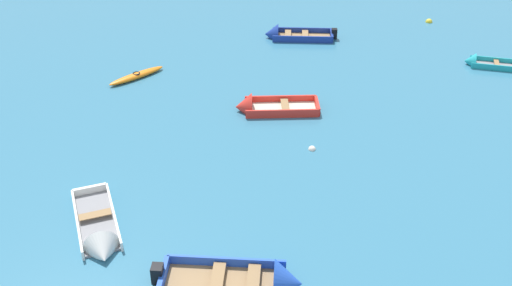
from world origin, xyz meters
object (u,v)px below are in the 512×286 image
(rowboat_deep_blue_foreground_center, at_px, (285,35))
(mooring_buoy_trailing, at_px, (429,22))
(rowboat_white_far_right, at_px, (100,240))
(rowboat_red_outer_left, at_px, (259,107))
(rowboat_blue_near_right, at_px, (260,283))
(rowboat_turquoise_distant_center, at_px, (480,63))
(mooring_buoy_central, at_px, (312,149))
(kayak_orange_back_row_left, at_px, (137,76))

(rowboat_deep_blue_foreground_center, xyz_separation_m, mooring_buoy_trailing, (8.78, 3.89, -0.19))
(rowboat_white_far_right, distance_m, rowboat_red_outer_left, 10.88)
(rowboat_white_far_right, bearing_deg, rowboat_blue_near_right, -11.45)
(rowboat_deep_blue_foreground_center, bearing_deg, mooring_buoy_trailing, 23.90)
(rowboat_turquoise_distant_center, bearing_deg, mooring_buoy_trailing, 110.40)
(rowboat_blue_near_right, xyz_separation_m, mooring_buoy_central, (1.08, 8.28, -0.22))
(rowboat_white_far_right, relative_size, rowboat_turquoise_distant_center, 1.47)
(kayak_orange_back_row_left, height_order, rowboat_turquoise_distant_center, rowboat_turquoise_distant_center)
(rowboat_turquoise_distant_center, xyz_separation_m, mooring_buoy_central, (-8.52, -9.72, -0.15))
(kayak_orange_back_row_left, height_order, rowboat_deep_blue_foreground_center, rowboat_deep_blue_foreground_center)
(rowboat_blue_near_right, distance_m, rowboat_turquoise_distant_center, 20.40)
(rowboat_red_outer_left, xyz_separation_m, mooring_buoy_trailing, (9.08, 12.74, -0.19))
(rowboat_blue_near_right, bearing_deg, mooring_buoy_central, 82.59)
(rowboat_turquoise_distant_center, bearing_deg, rowboat_red_outer_left, -149.15)
(mooring_buoy_trailing, height_order, mooring_buoy_central, mooring_buoy_trailing)
(kayak_orange_back_row_left, xyz_separation_m, rowboat_white_far_right, (2.76, -12.46, 0.03))
(kayak_orange_back_row_left, bearing_deg, rowboat_turquoise_distant_center, 13.44)
(mooring_buoy_trailing, bearing_deg, rowboat_white_far_right, -120.11)
(rowboat_red_outer_left, bearing_deg, rowboat_deep_blue_foreground_center, 88.07)
(rowboat_blue_near_right, xyz_separation_m, rowboat_turquoise_distant_center, (9.60, 18.00, -0.07))
(rowboat_turquoise_distant_center, bearing_deg, rowboat_white_far_right, -132.58)
(rowboat_red_outer_left, height_order, mooring_buoy_central, rowboat_red_outer_left)
(mooring_buoy_trailing, bearing_deg, rowboat_deep_blue_foreground_center, -156.10)
(rowboat_blue_near_right, height_order, mooring_buoy_central, rowboat_blue_near_right)
(kayak_orange_back_row_left, bearing_deg, mooring_buoy_central, -28.96)
(rowboat_red_outer_left, xyz_separation_m, rowboat_turquoise_distant_center, (11.31, 6.76, -0.04))
(rowboat_white_far_right, xyz_separation_m, rowboat_turquoise_distant_center, (15.45, 16.81, -0.03))
(mooring_buoy_central, bearing_deg, mooring_buoy_trailing, 68.17)
(rowboat_white_far_right, height_order, rowboat_red_outer_left, rowboat_red_outer_left)
(rowboat_blue_near_right, height_order, mooring_buoy_trailing, rowboat_blue_near_right)
(kayak_orange_back_row_left, height_order, rowboat_blue_near_right, rowboat_blue_near_right)
(kayak_orange_back_row_left, bearing_deg, rowboat_white_far_right, -77.50)
(rowboat_blue_near_right, height_order, rowboat_turquoise_distant_center, rowboat_blue_near_right)
(kayak_orange_back_row_left, relative_size, mooring_buoy_central, 8.55)
(rowboat_turquoise_distant_center, distance_m, mooring_buoy_trailing, 6.39)
(kayak_orange_back_row_left, height_order, rowboat_white_far_right, rowboat_white_far_right)
(rowboat_deep_blue_foreground_center, height_order, rowboat_red_outer_left, rowboat_red_outer_left)
(rowboat_blue_near_right, distance_m, mooring_buoy_central, 8.36)
(rowboat_red_outer_left, distance_m, mooring_buoy_trailing, 15.65)
(rowboat_deep_blue_foreground_center, relative_size, rowboat_red_outer_left, 1.05)
(kayak_orange_back_row_left, relative_size, rowboat_deep_blue_foreground_center, 0.64)
(rowboat_turquoise_distant_center, relative_size, mooring_buoy_central, 8.85)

